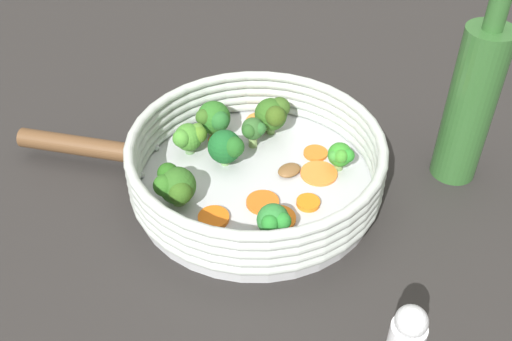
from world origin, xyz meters
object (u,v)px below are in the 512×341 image
object	(u,v)px
broccoli_floret_3	(175,185)
mushroom_piece_0	(289,170)
carrot_slice_6	(316,153)
carrot_slice_7	(261,122)
carrot_slice_2	(214,218)
skillet	(256,184)
carrot_slice_1	(279,218)
broccoli_floret_4	(253,130)
broccoli_floret_2	(274,114)
broccoli_floret_6	(274,221)
carrot_slice_5	(219,141)
carrot_slice_0	(308,203)
broccoli_floret_0	(190,137)
carrot_slice_4	(263,202)
broccoli_floret_1	(227,147)
broccoli_floret_5	(340,155)
broccoli_floret_7	(214,118)
oil_bottle	(471,103)
carrot_slice_3	(319,173)

from	to	relation	value
broccoli_floret_3	mushroom_piece_0	world-z (taller)	broccoli_floret_3
carrot_slice_6	carrot_slice_7	distance (m)	0.10
carrot_slice_2	skillet	bearing A→B (deg)	-107.95
carrot_slice_1	broccoli_floret_4	bearing A→B (deg)	-60.11
broccoli_floret_2	broccoli_floret_6	xyz separation A→B (m)	(-0.05, 0.18, -0.01)
skillet	carrot_slice_2	bearing A→B (deg)	72.05
carrot_slice_5	carrot_slice_6	world-z (taller)	same
skillet	carrot_slice_0	bearing A→B (deg)	161.87
broccoli_floret_6	mushroom_piece_0	world-z (taller)	broccoli_floret_6
broccoli_floret_3	broccoli_floret_6	xyz separation A→B (m)	(-0.12, 0.02, -0.00)
carrot_slice_7	broccoli_floret_2	world-z (taller)	broccoli_floret_2
carrot_slice_2	broccoli_floret_4	size ratio (longest dim) A/B	0.84
broccoli_floret_0	broccoli_floret_3	distance (m)	0.10
carrot_slice_4	broccoli_floret_0	bearing A→B (deg)	-28.46
broccoli_floret_4	carrot_slice_1	bearing A→B (deg)	119.89
carrot_slice_7	broccoli_floret_2	xyz separation A→B (m)	(-0.02, 0.02, 0.03)
broccoli_floret_2	broccoli_floret_4	distance (m)	0.04
broccoli_floret_1	broccoli_floret_2	xyz separation A→B (m)	(-0.04, -0.08, 0.00)
broccoli_floret_5	broccoli_floret_7	size ratio (longest dim) A/B	0.78
carrot_slice_2	oil_bottle	distance (m)	0.34
carrot_slice_1	broccoli_floret_7	size ratio (longest dim) A/B	0.81
broccoli_floret_1	broccoli_floret_6	distance (m)	0.14
broccoli_floret_6	broccoli_floret_7	size ratio (longest dim) A/B	0.84
broccoli_floret_0	oil_bottle	bearing A→B (deg)	-165.65
broccoli_floret_5	carrot_slice_1	bearing A→B (deg)	65.54
broccoli_floret_0	carrot_slice_0	bearing A→B (deg)	164.04
broccoli_floret_0	broccoli_floret_1	xyz separation A→B (m)	(-0.05, 0.01, 0.00)
carrot_slice_5	broccoli_floret_6	size ratio (longest dim) A/B	0.71
broccoli_floret_2	broccoli_floret_5	xyz separation A→B (m)	(-0.10, 0.05, -0.01)
broccoli_floret_3	broccoli_floret_6	world-z (taller)	broccoli_floret_3
broccoli_floret_2	carrot_slice_5	bearing A→B (deg)	32.09
broccoli_floret_4	broccoli_floret_6	xyz separation A→B (m)	(-0.07, 0.15, -0.00)
carrot_slice_0	mushroom_piece_0	bearing A→B (deg)	-52.85
carrot_slice_1	carrot_slice_6	world-z (taller)	carrot_slice_1
carrot_slice_3	oil_bottle	size ratio (longest dim) A/B	0.18
carrot_slice_6	oil_bottle	distance (m)	0.20
carrot_slice_7	broccoli_floret_7	world-z (taller)	broccoli_floret_7
broccoli_floret_3	broccoli_floret_0	bearing A→B (deg)	-77.79
broccoli_floret_7	broccoli_floret_4	bearing A→B (deg)	171.81
skillet	broccoli_floret_7	size ratio (longest dim) A/B	5.97
carrot_slice_2	broccoli_floret_2	size ratio (longest dim) A/B	0.70
carrot_slice_2	broccoli_floret_5	world-z (taller)	broccoli_floret_5
carrot_slice_3	broccoli_floret_0	world-z (taller)	broccoli_floret_0
broccoli_floret_5	mushroom_piece_0	world-z (taller)	broccoli_floret_5
broccoli_floret_5	oil_bottle	distance (m)	0.17
carrot_slice_4	broccoli_floret_7	size ratio (longest dim) A/B	0.79
mushroom_piece_0	oil_bottle	xyz separation A→B (m)	(-0.20, -0.09, 0.09)
skillet	carrot_slice_3	world-z (taller)	carrot_slice_3
broccoli_floret_4	mushroom_piece_0	distance (m)	0.07
broccoli_floret_6	mushroom_piece_0	bearing A→B (deg)	-84.26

